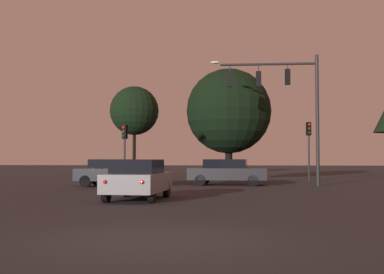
{
  "coord_description": "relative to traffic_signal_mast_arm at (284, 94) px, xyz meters",
  "views": [
    {
      "loc": [
        1.74,
        -9.27,
        1.54
      ],
      "look_at": [
        -1.71,
        21.96,
        2.94
      ],
      "focal_mm": 46.01,
      "sensor_mm": 36.0,
      "label": 1
    }
  ],
  "objects": [
    {
      "name": "traffic_signal_mast_arm",
      "position": [
        0.0,
        0.0,
        0.0
      ],
      "size": [
        6.21,
        0.47,
        7.52
      ],
      "color": "#232326",
      "rests_on": "ground"
    },
    {
      "name": "tree_left_far",
      "position": [
        -12.01,
        13.91,
        0.49
      ],
      "size": [
        4.31,
        4.31,
        7.96
      ],
      "color": "black",
      "rests_on": "ground"
    },
    {
      "name": "car_crossing_right",
      "position": [
        -3.29,
        0.41,
        -4.5
      ],
      "size": [
        4.74,
        2.13,
        1.52
      ],
      "color": "#232328",
      "rests_on": "ground"
    },
    {
      "name": "car_nearside_lane",
      "position": [
        -6.24,
        -10.32,
        -4.5
      ],
      "size": [
        1.99,
        4.1,
        1.52
      ],
      "color": "gray",
      "rests_on": "ground"
    },
    {
      "name": "car_crossing_left",
      "position": [
        -9.55,
        -1.65,
        -4.5
      ],
      "size": [
        4.37,
        2.17,
        1.52
      ],
      "color": "black",
      "rests_on": "ground"
    },
    {
      "name": "ground_plane",
      "position": [
        -3.92,
        5.22,
        -5.3
      ],
      "size": [
        168.0,
        168.0,
        0.0
      ],
      "primitive_type": "plane",
      "color": "#262326",
      "rests_on": "ground"
    },
    {
      "name": "tree_center_horizon",
      "position": [
        -3.41,
        6.01,
        -0.4
      ],
      "size": [
        5.97,
        5.97,
        7.9
      ],
      "color": "black",
      "rests_on": "ground"
    },
    {
      "name": "traffic_light_corner_right",
      "position": [
        -9.95,
        2.26,
        -2.64
      ],
      "size": [
        0.36,
        0.39,
        3.72
      ],
      "color": "#232326",
      "rests_on": "ground"
    },
    {
      "name": "traffic_light_corner_left",
      "position": [
        2.04,
        5.43,
        -2.42
      ],
      "size": [
        0.35,
        0.38,
        4.04
      ],
      "color": "#232326",
      "rests_on": "ground"
    }
  ]
}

